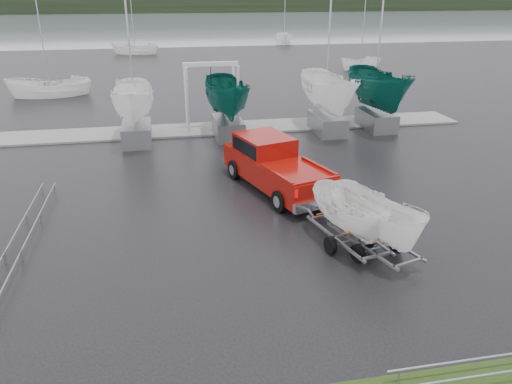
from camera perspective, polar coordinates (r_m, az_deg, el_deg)
name	(u,v)px	position (r m, az deg, el deg)	size (l,w,h in m)	color
ground_plane	(273,215)	(19.49, 1.93, -2.61)	(120.00, 120.00, 0.00)	black
lake	(173,27)	(117.57, -9.41, 18.06)	(300.00, 300.00, 0.00)	slate
dock	(227,128)	(31.56, -3.31, 7.31)	(30.00, 3.00, 0.12)	gray
treeline	(165,4)	(187.33, -10.35, 20.42)	(300.00, 8.00, 6.00)	black
pickup_truck	(273,163)	(21.81, 1.95, 3.35)	(3.97, 6.83, 2.15)	maroon
trailer_hitched	(380,181)	(16.15, 13.94, 1.18)	(2.17, 3.79, 4.73)	gray
trailer_parked	(352,182)	(16.50, 10.90, 1.13)	(1.95, 3.77, 4.32)	gray
boat_hoist	(211,87)	(30.88, -5.14, 11.91)	(3.30, 2.18, 4.12)	silver
keelboat_0	(132,78)	(28.62, -14.00, 12.52)	(2.30, 3.20, 10.47)	gray
keelboat_1	(227,72)	(29.01, -3.34, 13.51)	(2.39, 3.20, 7.44)	gray
keelboat_2	(330,65)	(30.18, 8.50, 14.14)	(2.54, 3.20, 10.71)	gray
keelboat_3	(382,61)	(31.66, 14.15, 14.33)	(2.61, 3.20, 10.78)	gray
mast_rack_0	(33,214)	(20.47, -24.16, -2.34)	(0.56, 6.50, 0.06)	gray
moored_boat_0	(51,97)	(44.46, -22.40, 10.05)	(2.84, 2.78, 11.29)	white
moored_boat_1	(135,54)	(70.41, -13.63, 15.06)	(2.84, 2.79, 11.13)	white
moored_boat_2	(360,69)	(56.94, 11.84, 13.61)	(2.56, 2.53, 10.66)	white
moored_boat_3	(284,43)	(82.32, 3.24, 16.59)	(3.00, 3.05, 11.39)	white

